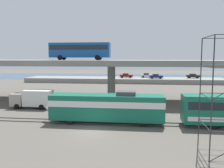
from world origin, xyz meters
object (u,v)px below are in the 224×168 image
object	(u,v)px
train_locomotive	(101,106)
parked_car_0	(126,75)
service_truck_west	(33,99)
parked_car_3	(147,75)
parked_car_1	(193,76)
transit_bus_on_overpass	(80,50)
parked_car_2	(156,76)

from	to	relation	value
train_locomotive	parked_car_0	distance (m)	51.39
train_locomotive	service_truck_west	world-z (taller)	train_locomotive
parked_car_0	parked_car_3	xyz separation A→B (m)	(6.89, 1.55, -0.00)
train_locomotive	parked_car_1	size ratio (longest dim) A/B	3.70
train_locomotive	transit_bus_on_overpass	world-z (taller)	transit_bus_on_overpass
transit_bus_on_overpass	parked_car_3	xyz separation A→B (m)	(14.11, 35.90, -7.66)
transit_bus_on_overpass	service_truck_west	distance (m)	13.86
transit_bus_on_overpass	parked_car_2	distance (m)	37.15
parked_car_0	parked_car_1	world-z (taller)	same
train_locomotive	transit_bus_on_overpass	distance (m)	20.00
parked_car_0	parked_car_3	world-z (taller)	same
parked_car_3	train_locomotive	bearing A→B (deg)	-97.65
parked_car_1	parked_car_3	bearing A→B (deg)	177.51
train_locomotive	parked_car_0	size ratio (longest dim) A/B	3.58
transit_bus_on_overpass	parked_car_0	distance (m)	35.93
parked_car_0	parked_car_3	distance (m)	7.07
service_truck_west	parked_car_3	bearing A→B (deg)	-113.58
transit_bus_on_overpass	parked_car_0	world-z (taller)	transit_bus_on_overpass
train_locomotive	parked_car_3	distance (m)	53.42
parked_car_0	parked_car_1	bearing A→B (deg)	2.30
train_locomotive	parked_car_3	bearing A→B (deg)	-97.65
train_locomotive	parked_car_2	world-z (taller)	train_locomotive
service_truck_west	parked_car_0	xyz separation A→B (m)	(12.93, 43.85, 0.67)
transit_bus_on_overpass	parked_car_3	size ratio (longest dim) A/B	2.99
train_locomotive	parked_car_3	size ratio (longest dim) A/B	3.88
parked_car_1	parked_car_3	size ratio (longest dim) A/B	1.05
parked_car_2	transit_bus_on_overpass	bearing A→B (deg)	-117.95
parked_car_0	parked_car_2	size ratio (longest dim) A/B	1.01
service_truck_west	parked_car_3	distance (m)	49.54
train_locomotive	service_truck_west	distance (m)	14.79
service_truck_west	parked_car_1	size ratio (longest dim) A/B	1.62
service_truck_west	transit_bus_on_overpass	bearing A→B (deg)	-121.00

